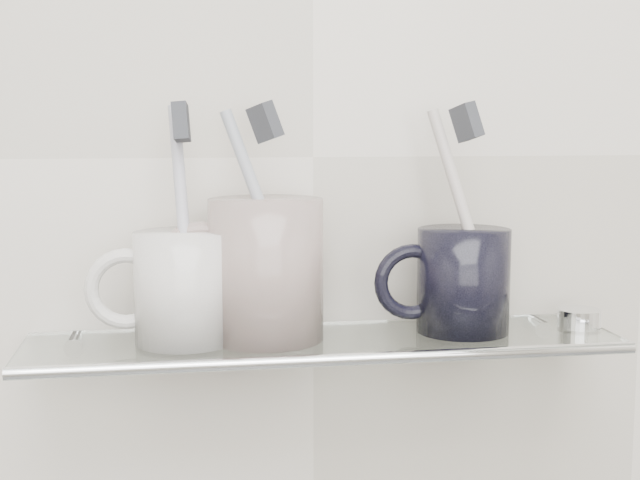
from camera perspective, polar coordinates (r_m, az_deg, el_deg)
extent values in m
plane|color=beige|center=(0.80, -0.44, 5.33)|extent=(2.50, 0.00, 2.50)
cube|color=silver|center=(0.76, 0.28, -6.58)|extent=(0.50, 0.12, 0.01)
cylinder|color=silver|center=(0.70, 1.03, -7.68)|extent=(0.50, 0.01, 0.01)
cylinder|color=silver|center=(0.80, -15.38, -6.88)|extent=(0.02, 0.03, 0.02)
cylinder|color=silver|center=(0.86, 13.74, -5.81)|extent=(0.02, 0.03, 0.02)
cylinder|color=silver|center=(0.74, -8.67, -3.01)|extent=(0.11, 0.11, 0.09)
torus|color=silver|center=(0.74, -12.31, -3.08)|extent=(0.07, 0.01, 0.07)
cylinder|color=#A9A8BF|center=(0.73, -8.76, 1.21)|extent=(0.02, 0.04, 0.19)
cube|color=#2F3137|center=(0.73, -8.88, 7.47)|extent=(0.02, 0.03, 0.03)
cylinder|color=silver|center=(0.74, -3.46, -1.90)|extent=(0.10, 0.10, 0.12)
torus|color=silver|center=(0.74, -7.62, -1.99)|extent=(0.08, 0.01, 0.08)
cylinder|color=#8E9AAB|center=(0.74, -3.49, 1.31)|extent=(0.08, 0.02, 0.18)
cube|color=#2F3137|center=(0.73, -3.54, 7.54)|extent=(0.03, 0.03, 0.04)
cylinder|color=black|center=(0.78, 9.15, -2.57)|extent=(0.10, 0.10, 0.09)
torus|color=black|center=(0.77, 5.89, -2.69)|extent=(0.07, 0.01, 0.07)
cylinder|color=beige|center=(0.77, 9.24, 1.52)|extent=(0.06, 0.04, 0.18)
cube|color=#2F3137|center=(0.77, 9.37, 7.46)|extent=(0.03, 0.03, 0.04)
cylinder|color=silver|center=(0.83, 16.26, -4.81)|extent=(0.04, 0.04, 0.02)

